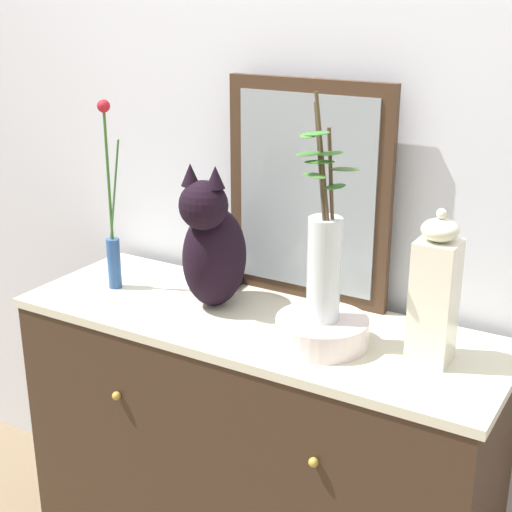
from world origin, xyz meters
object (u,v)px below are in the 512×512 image
at_px(cat_sitting, 213,246).
at_px(mirror_leaning, 308,193).
at_px(vase_slim_green, 112,232).
at_px(vase_glass_clear, 324,260).
at_px(sideboard, 256,464).
at_px(jar_lidded_porcelain, 435,293).
at_px(bowl_porcelain, 322,331).

bearing_deg(cat_sitting, mirror_leaning, 43.92).
xyz_separation_m(vase_slim_green, vase_glass_clear, (0.69, -0.03, 0.05)).
height_order(sideboard, mirror_leaning, mirror_leaning).
height_order(cat_sitting, vase_slim_green, vase_slim_green).
xyz_separation_m(vase_glass_clear, jar_lidded_porcelain, (0.26, 0.06, -0.05)).
xyz_separation_m(sideboard, cat_sitting, (-0.15, 0.03, 0.63)).
bearing_deg(jar_lidded_porcelain, sideboard, -178.63).
distance_m(cat_sitting, jar_lidded_porcelain, 0.62).
bearing_deg(cat_sitting, jar_lidded_porcelain, -1.26).
distance_m(sideboard, vase_slim_green, 0.79).
bearing_deg(vase_glass_clear, sideboard, 168.00).
relative_size(sideboard, bowl_porcelain, 5.81).
bearing_deg(bowl_porcelain, vase_glass_clear, -80.68).
distance_m(mirror_leaning, vase_glass_clear, 0.32).
relative_size(mirror_leaning, jar_lidded_porcelain, 1.64).
bearing_deg(bowl_porcelain, mirror_leaning, 124.75).
relative_size(bowl_porcelain, vase_glass_clear, 0.42).
height_order(mirror_leaning, vase_slim_green, mirror_leaning).
bearing_deg(sideboard, vase_slim_green, -178.44).
bearing_deg(vase_glass_clear, bowl_porcelain, 99.32).
relative_size(mirror_leaning, vase_glass_clear, 1.11).
height_order(mirror_leaning, cat_sitting, mirror_leaning).
relative_size(vase_glass_clear, jar_lidded_porcelain, 1.47).
relative_size(sideboard, mirror_leaning, 2.19).
relative_size(bowl_porcelain, jar_lidded_porcelain, 0.62).
relative_size(mirror_leaning, bowl_porcelain, 2.66).
distance_m(mirror_leaning, vase_slim_green, 0.58).
bearing_deg(jar_lidded_porcelain, vase_slim_green, -178.53).
height_order(cat_sitting, jar_lidded_porcelain, cat_sitting).
bearing_deg(mirror_leaning, bowl_porcelain, -55.25).
relative_size(vase_slim_green, bowl_porcelain, 2.38).
bearing_deg(vase_glass_clear, mirror_leaning, 124.51).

